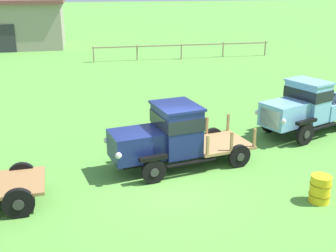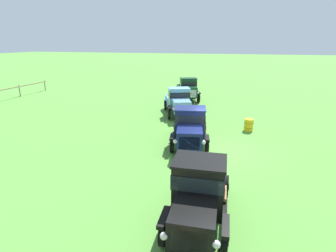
{
  "view_description": "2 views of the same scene",
  "coord_description": "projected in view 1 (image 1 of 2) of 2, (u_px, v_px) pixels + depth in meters",
  "views": [
    {
      "loc": [
        -2.44,
        -11.33,
        6.0
      ],
      "look_at": [
        0.49,
        2.79,
        1.0
      ],
      "focal_mm": 45.0,
      "sensor_mm": 36.0,
      "label": 1
    },
    {
      "loc": [
        -13.31,
        -1.21,
        5.63
      ],
      "look_at": [
        0.49,
        2.79,
        1.0
      ],
      "focal_mm": 28.0,
      "sensor_mm": 36.0,
      "label": 2
    }
  ],
  "objects": [
    {
      "name": "ground_plane",
      "position": [
        171.0,
        187.0,
        12.92
      ],
      "size": [
        240.0,
        240.0,
        0.0
      ],
      "primitive_type": "plane",
      "color": "#518E38"
    },
    {
      "name": "oil_drum_beside_row",
      "position": [
        320.0,
        189.0,
        11.92
      ],
      "size": [
        0.61,
        0.61,
        0.81
      ],
      "color": "gold",
      "rests_on": "ground"
    },
    {
      "name": "vintage_truck_far_side",
      "position": [
        309.0,
        106.0,
        17.22
      ],
      "size": [
        5.07,
        3.34,
        2.22
      ],
      "color": "black",
      "rests_on": "ground"
    },
    {
      "name": "vintage_truck_midrow_center",
      "position": [
        169.0,
        135.0,
        13.95
      ],
      "size": [
        5.14,
        2.75,
        2.17
      ],
      "color": "black",
      "rests_on": "ground"
    },
    {
      "name": "paddock_fence",
      "position": [
        183.0,
        48.0,
        33.76
      ],
      "size": [
        14.45,
        0.65,
        1.22
      ],
      "color": "#997F60",
      "rests_on": "ground"
    }
  ]
}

